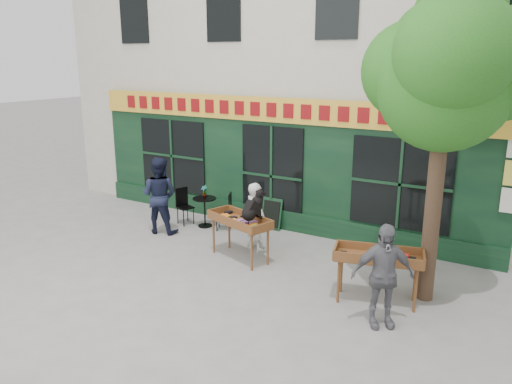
% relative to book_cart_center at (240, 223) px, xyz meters
% --- Properties ---
extents(ground, '(80.00, 80.00, 0.00)m').
position_rel_book_cart_center_xyz_m(ground, '(-0.43, -0.14, -0.82)').
color(ground, slate).
rests_on(ground, ground).
extents(building, '(14.00, 7.26, 10.00)m').
position_rel_book_cart_center_xyz_m(building, '(-0.43, 5.83, 4.15)').
color(building, beige).
rests_on(building, ground).
extents(street_tree, '(3.05, 2.90, 5.60)m').
position_rel_book_cart_center_xyz_m(street_tree, '(3.91, 0.22, 3.29)').
color(street_tree, '#382619').
rests_on(street_tree, ground).
extents(book_cart_center, '(1.62, 1.05, 0.99)m').
position_rel_book_cart_center_xyz_m(book_cart_center, '(0.00, 0.00, 0.00)').
color(book_cart_center, brown).
rests_on(book_cart_center, ground).
extents(dog, '(0.51, 0.68, 0.60)m').
position_rel_book_cart_center_xyz_m(dog, '(0.35, -0.05, 0.47)').
color(dog, black).
rests_on(dog, book_cart_center).
extents(woman, '(0.66, 0.53, 1.56)m').
position_rel_book_cart_center_xyz_m(woman, '(0.00, 0.65, -0.04)').
color(woman, silver).
rests_on(woman, ground).
extents(book_cart_right, '(1.61, 0.98, 0.99)m').
position_rel_book_cart_center_xyz_m(book_cart_right, '(3.15, -0.42, 0.00)').
color(book_cart_right, brown).
rests_on(book_cart_right, ground).
extents(man_right, '(1.08, 0.93, 1.73)m').
position_rel_book_cart_center_xyz_m(man_right, '(3.45, -1.17, 0.04)').
color(man_right, '#5A5A5F').
rests_on(man_right, ground).
extents(bistro_table, '(0.60, 0.60, 0.76)m').
position_rel_book_cart_center_xyz_m(bistro_table, '(-1.92, 1.33, -0.28)').
color(bistro_table, black).
rests_on(bistro_table, ground).
extents(bistro_chair_left, '(0.47, 0.46, 0.95)m').
position_rel_book_cart_center_xyz_m(bistro_chair_left, '(-2.56, 1.27, -0.26)').
color(bistro_chair_left, black).
rests_on(bistro_chair_left, ground).
extents(bistro_chair_right, '(0.48, 0.48, 0.95)m').
position_rel_book_cart_center_xyz_m(bistro_chair_right, '(-1.29, 1.42, -0.26)').
color(bistro_chair_right, black).
rests_on(bistro_chair_right, ground).
extents(potted_plant, '(0.19, 0.13, 0.33)m').
position_rel_book_cart_center_xyz_m(potted_plant, '(-1.92, 1.33, 0.11)').
color(potted_plant, gray).
rests_on(potted_plant, bistro_table).
extents(man_left, '(1.08, 0.93, 1.90)m').
position_rel_book_cart_center_xyz_m(man_left, '(-2.62, 0.43, 0.13)').
color(man_left, black).
rests_on(man_left, ground).
extents(chalkboard, '(0.56, 0.21, 0.79)m').
position_rel_book_cart_center_xyz_m(chalkboard, '(-0.37, 2.05, -0.42)').
color(chalkboard, black).
rests_on(chalkboard, ground).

